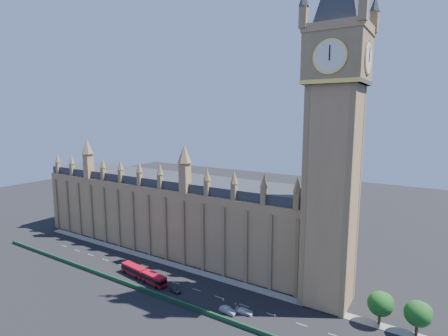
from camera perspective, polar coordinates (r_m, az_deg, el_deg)
The scene contains 15 objects.
ground at distance 110.68m, azimuth -6.29°, elevation -18.63°, with size 400.00×400.00×0.00m, color black.
palace_westminster at distance 136.37m, azimuth -8.88°, elevation -7.07°, with size 120.00×20.00×28.00m.
elizabeth_tower at distance 93.62m, azimuth 17.80°, elevation 10.63°, with size 20.59×20.59×105.00m.
bridge_parapet at distance 104.37m, azimuth -9.56°, elevation -20.13°, with size 160.00×0.60×1.20m, color #1E4C2D.
kerb_north at distance 117.41m, azimuth -3.27°, elevation -16.86°, with size 160.00×3.00×0.16m, color gray.
tree_east_near at distance 98.10m, azimuth 24.31°, elevation -19.49°, with size 6.00×6.00×8.50m.
tree_east_far at distance 97.65m, azimuth 29.25°, elevation -19.99°, with size 6.00×6.00×8.50m.
red_bus at distance 116.01m, azimuth -13.08°, elevation -16.52°, with size 19.39×5.23×3.26m.
car_grey at distance 107.63m, azimuth -8.04°, elevation -19.10°, with size 1.63×4.04×1.38m, color #3D3F44.
car_silver at distance 97.25m, azimuth 0.60°, elevation -22.22°, with size 1.63×4.68×1.54m, color #9DA0A4.
car_white at distance 97.15m, azimuth 3.38°, elevation -22.33°, with size 1.92×4.72×1.37m, color silver.
cone_a at distance 102.62m, azimuth -0.10°, elevation -20.71°, with size 0.48×0.48×0.70m.
cone_b at distance 97.00m, azimuth 8.27°, elevation -22.68°, with size 0.62×0.62×0.75m.
cone_c at distance 97.91m, azimuth 2.99°, elevation -22.28°, with size 0.49×0.49×0.73m.
cone_d at distance 100.87m, azimuth 1.89°, elevation -21.29°, with size 0.48×0.48×0.64m.
Camera 1 is at (61.79, -76.47, 50.82)m, focal length 28.00 mm.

